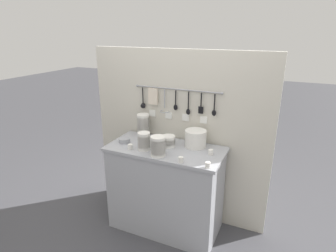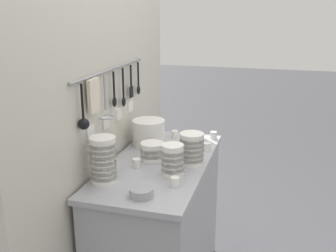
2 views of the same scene
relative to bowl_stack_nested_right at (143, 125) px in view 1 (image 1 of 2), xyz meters
name	(u,v)px [view 1 (image 1 of 2)]	position (x,y,z in m)	size (l,w,h in m)	color
ground_plane	(166,225)	(0.35, -0.19, -1.03)	(20.00, 20.00, 0.00)	#424247
counter	(166,188)	(0.35, -0.19, -0.57)	(1.14, 0.55, 0.91)	#9EA0A8
back_wall	(178,137)	(0.35, 0.12, -0.12)	(1.94, 0.11, 1.82)	beige
bowl_stack_nested_right	(143,125)	(0.00, 0.00, 0.00)	(0.13, 0.13, 0.24)	silver
bowl_stack_back_corner	(168,141)	(0.35, -0.14, -0.07)	(0.14, 0.14, 0.11)	silver
bowl_stack_tall_left	(144,141)	(0.18, -0.31, -0.04)	(0.12, 0.12, 0.17)	silver
bowl_stack_short_front	(158,146)	(0.36, -0.37, -0.03)	(0.14, 0.14, 0.18)	silver
plate_stack	(196,139)	(0.60, -0.04, -0.04)	(0.21, 0.21, 0.17)	silver
steel_mixing_bowl	(124,140)	(-0.09, -0.23, -0.10)	(0.11, 0.11, 0.04)	#93969E
cup_centre	(181,160)	(0.60, -0.42, -0.10)	(0.04, 0.04, 0.05)	silver
cup_beside_plates	(159,140)	(0.23, -0.09, -0.10)	(0.04, 0.04, 0.05)	silver
cup_front_right	(208,165)	(0.84, -0.42, -0.10)	(0.04, 0.04, 0.05)	silver
cup_edge_far	(130,147)	(0.05, -0.36, -0.10)	(0.04, 0.04, 0.05)	silver
cup_front_left	(211,152)	(0.79, -0.16, -0.10)	(0.04, 0.04, 0.05)	silver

